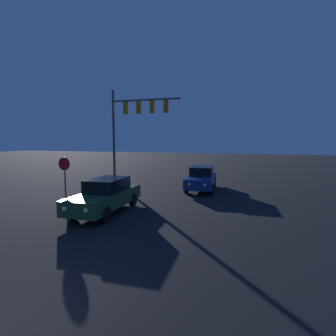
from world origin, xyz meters
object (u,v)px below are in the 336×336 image
at_px(car_far, 202,178).
at_px(stop_sign, 65,173).
at_px(traffic_signal_mast, 133,118).
at_px(car_near, 106,195).

xyz_separation_m(car_far, stop_sign, (-5.69, -6.25, 0.89)).
bearing_deg(traffic_signal_mast, car_near, -74.37).
bearing_deg(car_far, stop_sign, 44.42).
distance_m(car_near, stop_sign, 2.65).
relative_size(car_near, stop_sign, 1.89).
xyz_separation_m(car_near, car_far, (3.22, 6.62, 0.00)).
bearing_deg(car_near, stop_sign, -10.08).
bearing_deg(stop_sign, car_near, -8.43).
bearing_deg(car_far, traffic_signal_mast, -14.46).
distance_m(car_far, stop_sign, 8.50).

